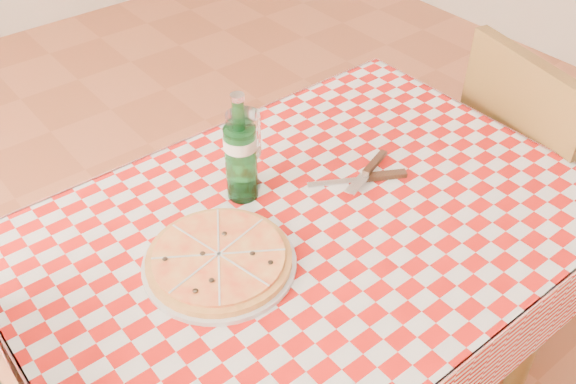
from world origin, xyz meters
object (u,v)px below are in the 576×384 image
Objects in this scene: dining_table at (311,254)px; pizza_plate at (219,258)px; water_bottle at (240,147)px; chair_near at (529,172)px; wine_glass at (244,152)px.

pizza_plate is at bearing 174.95° from dining_table.
water_bottle is at bearing 42.16° from pizza_plate.
wine_glass reaches higher than chair_near.
pizza_plate is at bearing -137.84° from water_bottle.
dining_table is 0.26m from pizza_plate.
chair_near reaches higher than dining_table.
water_bottle is (-0.06, 0.18, 0.23)m from dining_table.
water_bottle reaches higher than pizza_plate.
dining_table is at bearing -5.05° from pizza_plate.
chair_near is 4.72× the size of wine_glass.
wine_glass reaches higher than pizza_plate.
pizza_plate is 0.26m from water_bottle.
pizza_plate reaches higher than dining_table.
wine_glass is (-0.04, 0.20, 0.20)m from dining_table.
chair_near is 3.48× the size of water_bottle.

